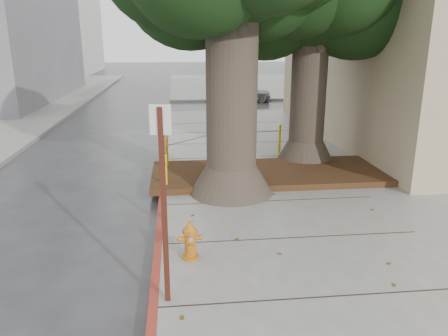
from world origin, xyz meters
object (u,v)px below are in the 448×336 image
object	(u,v)px
car_dark	(13,98)
fire_hydrant	(190,240)
car_silver	(240,91)
signpost	(164,196)
car_red	(324,93)

from	to	relation	value
car_dark	fire_hydrant	bearing A→B (deg)	-66.76
fire_hydrant	car_silver	world-z (taller)	car_silver
fire_hydrant	signpost	bearing A→B (deg)	-112.16
car_silver	car_red	xyz separation A→B (m)	(5.10, -0.94, -0.03)
signpost	car_silver	bearing A→B (deg)	88.45
signpost	car_silver	world-z (taller)	signpost
fire_hydrant	signpost	size ratio (longest dim) A/B	0.24
fire_hydrant	car_red	size ratio (longest dim) A/B	0.19
car_silver	car_red	bearing A→B (deg)	-101.19
signpost	car_dark	xyz separation A→B (m)	(-8.80, 19.86, -1.09)
signpost	car_dark	bearing A→B (deg)	123.31
signpost	car_silver	xyz separation A→B (m)	(4.19, 21.62, -1.11)
fire_hydrant	car_dark	size ratio (longest dim) A/B	0.15
car_silver	car_dark	distance (m)	13.11
fire_hydrant	signpost	world-z (taller)	signpost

